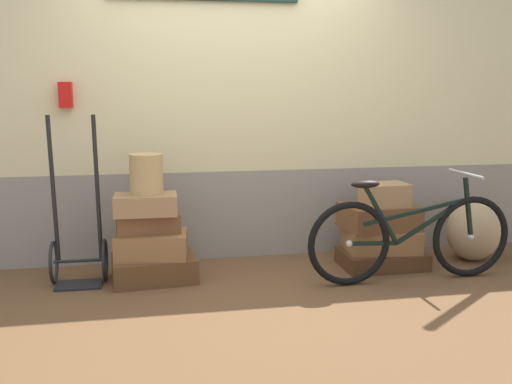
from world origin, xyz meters
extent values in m
cube|color=brown|center=(0.00, 0.00, -0.03)|extent=(9.07, 5.20, 0.06)
cube|color=gray|center=(0.00, 0.85, 0.38)|extent=(7.07, 0.20, 0.76)
cube|color=beige|center=(0.00, 0.85, 1.68)|extent=(7.07, 0.20, 1.85)
cube|color=red|center=(-1.32, 0.71, 1.40)|extent=(0.10, 0.08, 0.20)
cube|color=brown|center=(-0.68, 0.27, 0.09)|extent=(0.66, 0.48, 0.19)
cube|color=olive|center=(-0.70, 0.28, 0.28)|extent=(0.56, 0.41, 0.19)
cube|color=brown|center=(-0.72, 0.31, 0.45)|extent=(0.49, 0.32, 0.15)
cube|color=#9E754C|center=(-0.73, 0.26, 0.60)|extent=(0.47, 0.29, 0.15)
cube|color=#4C2D19|center=(1.17, 0.27, 0.07)|extent=(0.68, 0.45, 0.13)
cube|color=olive|center=(1.16, 0.30, 0.22)|extent=(0.61, 0.47, 0.18)
cube|color=brown|center=(1.15, 0.32, 0.41)|extent=(0.62, 0.47, 0.20)
cube|color=#9E754C|center=(1.17, 0.26, 0.61)|extent=(0.37, 0.28, 0.18)
cylinder|color=tan|center=(-0.72, 0.29, 0.82)|extent=(0.25, 0.25, 0.30)
torus|color=black|center=(-1.43, 0.34, 0.16)|extent=(0.03, 0.32, 0.32)
torus|color=black|center=(-1.05, 0.34, 0.16)|extent=(0.03, 0.32, 0.32)
cylinder|color=black|center=(-1.24, 0.34, 0.16)|extent=(0.37, 0.02, 0.02)
cylinder|color=black|center=(-1.40, 0.34, 0.71)|extent=(0.03, 0.12, 1.10)
cylinder|color=black|center=(-1.08, 0.34, 0.71)|extent=(0.03, 0.12, 1.10)
cube|color=black|center=(-1.24, 0.23, 0.01)|extent=(0.33, 0.22, 0.02)
ellipsoid|color=tan|center=(2.00, 0.30, 0.26)|extent=(0.47, 0.40, 0.53)
torus|color=black|center=(0.74, -0.11, 0.32)|extent=(0.64, 0.06, 0.64)
sphere|color=#B2B2B7|center=(0.74, -0.11, 0.32)|extent=(0.05, 0.05, 0.05)
torus|color=black|center=(1.73, -0.09, 0.32)|extent=(0.64, 0.06, 0.64)
sphere|color=#B2B2B7|center=(1.73, -0.09, 0.32)|extent=(0.05, 0.05, 0.05)
cube|color=black|center=(1.39, -0.10, 0.46)|extent=(0.55, 0.04, 0.33)
cube|color=black|center=(0.98, -0.10, 0.52)|extent=(0.29, 0.03, 0.45)
cube|color=black|center=(0.93, -0.11, 0.31)|extent=(0.38, 0.04, 0.04)
cube|color=black|center=(1.25, -0.10, 0.54)|extent=(0.81, 0.04, 0.18)
cube|color=black|center=(1.69, -0.09, 0.55)|extent=(0.11, 0.03, 0.47)
ellipsoid|color=black|center=(0.85, -0.11, 0.76)|extent=(0.22, 0.09, 0.06)
cylinder|color=#A5A5AD|center=(1.65, -0.09, 0.82)|extent=(0.03, 0.46, 0.02)
camera|label=1|loc=(-0.68, -3.98, 1.44)|focal=39.93mm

